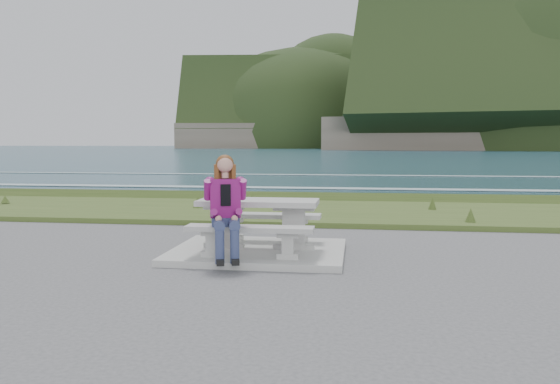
% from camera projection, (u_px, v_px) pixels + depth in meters
% --- Properties ---
extents(concrete_slab, '(2.60, 2.10, 0.10)m').
position_uv_depth(concrete_slab, '(259.00, 252.00, 8.33)').
color(concrete_slab, '#9D9D98').
rests_on(concrete_slab, ground).
extents(picnic_table, '(1.80, 0.75, 0.75)m').
position_uv_depth(picnic_table, '(258.00, 211.00, 8.27)').
color(picnic_table, '#9D9D98').
rests_on(picnic_table, concrete_slab).
extents(bench_landward, '(1.80, 0.35, 0.45)m').
position_uv_depth(bench_landward, '(249.00, 233.00, 7.60)').
color(bench_landward, '#9D9D98').
rests_on(bench_landward, concrete_slab).
extents(bench_seaward, '(1.80, 0.35, 0.45)m').
position_uv_depth(bench_seaward, '(266.00, 219.00, 8.99)').
color(bench_seaward, '#9D9D98').
rests_on(bench_seaward, concrete_slab).
extents(grass_verge, '(160.00, 4.50, 0.22)m').
position_uv_depth(grass_verge, '(295.00, 214.00, 13.27)').
color(grass_verge, '#354C1C').
rests_on(grass_verge, ground).
extents(shore_drop, '(160.00, 0.80, 2.20)m').
position_uv_depth(shore_drop, '(306.00, 201.00, 16.13)').
color(shore_drop, brown).
rests_on(shore_drop, ground).
extents(ocean, '(1600.00, 1600.00, 0.09)m').
position_uv_depth(ocean, '(332.00, 200.00, 33.24)').
color(ocean, '#1C4150').
rests_on(ocean, ground).
extents(seated_woman, '(0.59, 0.80, 1.44)m').
position_uv_depth(seated_woman, '(226.00, 221.00, 7.50)').
color(seated_woman, navy).
rests_on(seated_woman, concrete_slab).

